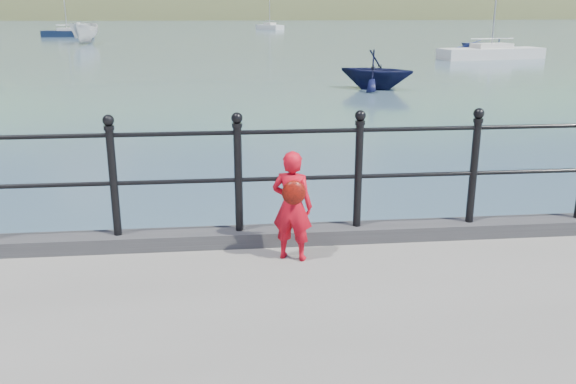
{
  "coord_description": "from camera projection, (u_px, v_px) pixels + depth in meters",
  "views": [
    {
      "loc": [
        -0.72,
        -5.93,
        3.31
      ],
      "look_at": [
        -0.11,
        -0.2,
        1.55
      ],
      "focal_mm": 38.0,
      "sensor_mm": 36.0,
      "label": 1
    }
  ],
  "objects": [
    {
      "name": "railing",
      "position": [
        299.0,
        164.0,
        6.0
      ],
      "size": [
        18.11,
        0.11,
        1.2
      ],
      "color": "black",
      "rests_on": "kerb"
    },
    {
      "name": "launch_navy",
      "position": [
        376.0,
        70.0,
        25.16
      ],
      "size": [
        3.96,
        3.81,
        1.61
      ],
      "primitive_type": "imported",
      "rotation": [
        0.0,
        0.0,
        1.04
      ],
      "color": "black",
      "rests_on": "ground"
    },
    {
      "name": "launch_blue",
      "position": [
        490.0,
        47.0,
        43.52
      ],
      "size": [
        4.59,
        5.91,
        1.12
      ],
      "primitive_type": "imported",
      "rotation": [
        0.0,
        0.0,
        0.14
      ],
      "color": "navy",
      "rests_on": "ground"
    },
    {
      "name": "sailboat_near",
      "position": [
        491.0,
        54.0,
        39.94
      ],
      "size": [
        7.22,
        3.12,
        9.51
      ],
      "rotation": [
        0.0,
        0.0,
        0.17
      ],
      "color": "beige",
      "rests_on": "ground"
    },
    {
      "name": "sailboat_deep",
      "position": [
        270.0,
        27.0,
        90.47
      ],
      "size": [
        3.97,
        5.17,
        7.72
      ],
      "rotation": [
        0.0,
        0.0,
        -1.02
      ],
      "color": "silver",
      "rests_on": "ground"
    },
    {
      "name": "sailboat_left",
      "position": [
        67.0,
        34.0,
        68.51
      ],
      "size": [
        5.7,
        2.6,
        7.88
      ],
      "rotation": [
        0.0,
        0.0,
        -0.17
      ],
      "color": "black",
      "rests_on": "ground"
    },
    {
      "name": "child",
      "position": [
        292.0,
        205.0,
        5.67
      ],
      "size": [
        0.45,
        0.38,
        1.05
      ],
      "rotation": [
        0.0,
        0.0,
        2.75
      ],
      "color": "red",
      "rests_on": "quay"
    },
    {
      "name": "ground",
      "position": [
        296.0,
        321.0,
        6.68
      ],
      "size": [
        600.0,
        600.0,
        0.0
      ],
      "primitive_type": "plane",
      "color": "#2D4251",
      "rests_on": "ground"
    },
    {
      "name": "far_shore",
      "position": [
        320.0,
        74.0,
        244.84
      ],
      "size": [
        830.0,
        200.0,
        156.0
      ],
      "color": "#333A21",
      "rests_on": "ground"
    },
    {
      "name": "kerb",
      "position": [
        299.0,
        235.0,
        6.22
      ],
      "size": [
        60.0,
        0.3,
        0.15
      ],
      "primitive_type": "cube",
      "color": "#28282B",
      "rests_on": "quay"
    },
    {
      "name": "launch_white",
      "position": [
        85.0,
        33.0,
        55.75
      ],
      "size": [
        2.3,
        5.31,
        2.0
      ],
      "primitive_type": "imported",
      "rotation": [
        0.0,
        0.0,
        -0.07
      ],
      "color": "silver",
      "rests_on": "ground"
    }
  ]
}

